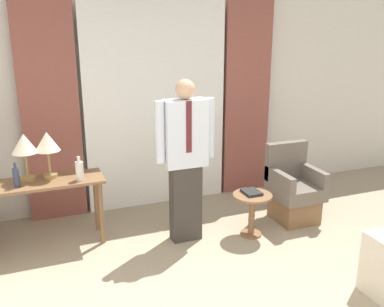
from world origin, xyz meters
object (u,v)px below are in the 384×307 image
object	(u,v)px
bottle_near_edge	(79,170)
armchair	(293,192)
bottle_by_lamp	(16,177)
side_table	(252,207)
book	(252,192)
table_lamp_left	(24,146)
desk	(41,192)
person	(185,156)
table_lamp_right	(47,144)

from	to	relation	value
bottle_near_edge	armchair	bearing A→B (deg)	-6.51
bottle_by_lamp	side_table	xyz separation A→B (m)	(2.35, -0.50, -0.49)
bottle_near_edge	book	world-z (taller)	bottle_near_edge
book	table_lamp_left	bearing A→B (deg)	164.31
bottle_near_edge	armchair	distance (m)	2.48
desk	armchair	bearing A→B (deg)	-7.78
table_lamp_left	bottle_by_lamp	bearing A→B (deg)	-122.37
bottle_near_edge	desk	bearing A→B (deg)	164.50
desk	armchair	world-z (taller)	armchair
bottle_near_edge	side_table	xyz separation A→B (m)	(1.75, -0.47, -0.49)
bottle_near_edge	book	size ratio (longest dim) A/B	1.16
armchair	person	bearing A→B (deg)	-179.68
person	table_lamp_right	bearing A→B (deg)	160.44
table_lamp_left	armchair	size ratio (longest dim) A/B	0.54
desk	person	size ratio (longest dim) A/B	0.73
table_lamp_left	book	bearing A→B (deg)	-15.69
person	armchair	distance (m)	1.49
bottle_by_lamp	side_table	size ratio (longest dim) A/B	0.51
side_table	book	xyz separation A→B (m)	(0.00, 0.03, 0.17)
bottle_near_edge	side_table	distance (m)	1.88
table_lamp_left	bottle_by_lamp	xyz separation A→B (m)	(-0.10, -0.16, -0.26)
table_lamp_right	person	xyz separation A→B (m)	(1.32, -0.47, -0.14)
desk	bottle_near_edge	xyz separation A→B (m)	(0.39, -0.11, 0.22)
table_lamp_left	person	bearing A→B (deg)	-16.96
table_lamp_right	armchair	xyz separation A→B (m)	(2.69, -0.46, -0.74)
desk	person	xyz separation A→B (m)	(1.43, -0.39, 0.34)
desk	table_lamp_right	size ratio (longest dim) A/B	2.58
bottle_near_edge	person	size ratio (longest dim) A/B	0.14
table_lamp_left	person	world-z (taller)	person
table_lamp_right	side_table	xyz separation A→B (m)	(2.03, -0.66, -0.75)
person	book	bearing A→B (deg)	-12.86
bottle_by_lamp	person	bearing A→B (deg)	-10.54
table_lamp_left	book	distance (m)	2.41
desk	table_lamp_right	distance (m)	0.50
table_lamp_left	desk	bearing A→B (deg)	-36.16
bottle_near_edge	bottle_by_lamp	distance (m)	0.60
table_lamp_left	person	size ratio (longest dim) A/B	0.28
table_lamp_right	side_table	world-z (taller)	table_lamp_right
side_table	book	bearing A→B (deg)	84.35
bottle_by_lamp	person	xyz separation A→B (m)	(1.65, -0.31, 0.12)
bottle_near_edge	person	world-z (taller)	person
table_lamp_right	person	distance (m)	1.41
bottle_by_lamp	person	size ratio (longest dim) A/B	0.14
table_lamp_right	armchair	size ratio (longest dim) A/B	0.54
person	armchair	size ratio (longest dim) A/B	1.92
desk	person	distance (m)	1.52
table_lamp_right	bottle_by_lamp	bearing A→B (deg)	-153.02
person	table_lamp_left	bearing A→B (deg)	163.04
desk	book	bearing A→B (deg)	-14.46
side_table	table_lamp_left	bearing A→B (deg)	163.60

